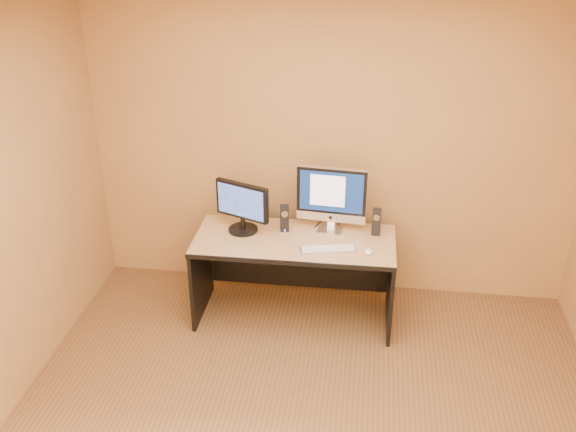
{
  "coord_description": "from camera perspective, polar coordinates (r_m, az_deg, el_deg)",
  "views": [
    {
      "loc": [
        0.31,
        -2.9,
        3.14
      ],
      "look_at": [
        -0.27,
        1.35,
        0.98
      ],
      "focal_mm": 40.0,
      "sensor_mm": 36.0,
      "label": 1
    }
  ],
  "objects": [
    {
      "name": "mouse",
      "position": [
        4.84,
        7.16,
        -3.14
      ],
      "size": [
        0.06,
        0.1,
        0.04
      ],
      "primitive_type": "ellipsoid",
      "rotation": [
        0.0,
        0.0,
        -0.02
      ],
      "color": "white",
      "rests_on": "desk"
    },
    {
      "name": "speaker_left",
      "position": [
        5.09,
        -0.31,
        -0.2
      ],
      "size": [
        0.08,
        0.08,
        0.22
      ],
      "primitive_type": null,
      "rotation": [
        0.0,
        0.0,
        0.2
      ],
      "color": "black",
      "rests_on": "desk"
    },
    {
      "name": "cable_a",
      "position": [
        5.24,
        4.52,
        -0.73
      ],
      "size": [
        0.08,
        0.21,
        0.01
      ],
      "primitive_type": "cylinder",
      "rotation": [
        1.57,
        0.0,
        0.33
      ],
      "color": "black",
      "rests_on": "desk"
    },
    {
      "name": "walls",
      "position": [
        3.45,
        1.45,
        -5.46
      ],
      "size": [
        4.0,
        4.0,
        2.6
      ],
      "primitive_type": null,
      "color": "#A97C44",
      "rests_on": "ground"
    },
    {
      "name": "second_monitor",
      "position": [
        5.05,
        -4.08,
        0.76
      ],
      "size": [
        0.52,
        0.39,
        0.41
      ],
      "primitive_type": null,
      "rotation": [
        0.0,
        0.0,
        -0.38
      ],
      "color": "black",
      "rests_on": "desk"
    },
    {
      "name": "ceiling",
      "position": [
        2.97,
        1.75,
        16.29
      ],
      "size": [
        4.0,
        4.0,
        0.0
      ],
      "primitive_type": "plane",
      "color": "white",
      "rests_on": "walls"
    },
    {
      "name": "imac",
      "position": [
        5.03,
        3.84,
        1.44
      ],
      "size": [
        0.57,
        0.25,
        0.54
      ],
      "primitive_type": null,
      "rotation": [
        0.0,
        0.0,
        -0.08
      ],
      "color": "silver",
      "rests_on": "desk"
    },
    {
      "name": "keyboard",
      "position": [
        4.86,
        3.58,
        -2.95
      ],
      "size": [
        0.44,
        0.2,
        0.02
      ],
      "primitive_type": "cube",
      "rotation": [
        0.0,
        0.0,
        0.21
      ],
      "color": "#BCBBC0",
      "rests_on": "desk"
    },
    {
      "name": "speaker_right",
      "position": [
        5.08,
        7.87,
        -0.52
      ],
      "size": [
        0.07,
        0.07,
        0.22
      ],
      "primitive_type": null,
      "rotation": [
        0.0,
        0.0,
        -0.06
      ],
      "color": "black",
      "rests_on": "desk"
    },
    {
      "name": "desk",
      "position": [
        5.19,
        0.56,
        -5.61
      ],
      "size": [
        1.57,
        0.7,
        0.72
      ],
      "primitive_type": null,
      "rotation": [
        0.0,
        0.0,
        0.01
      ],
      "color": "tan",
      "rests_on": "ground"
    },
    {
      "name": "cable_b",
      "position": [
        5.25,
        2.79,
        -0.6
      ],
      "size": [
        0.06,
        0.17,
        0.01
      ],
      "primitive_type": "cylinder",
      "rotation": [
        1.57,
        0.0,
        -0.3
      ],
      "color": "black",
      "rests_on": "desk"
    }
  ]
}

